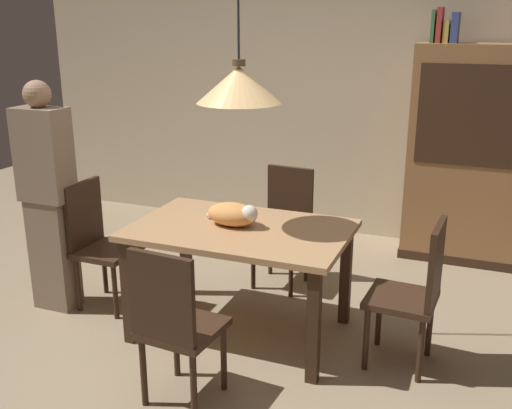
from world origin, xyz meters
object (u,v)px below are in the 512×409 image
Objects in this scene: dining_table at (240,242)px; pendant_lamp at (239,84)px; hutch_bookcase at (475,160)px; book_green_slim at (434,26)px; chair_far_back at (285,221)px; cat_sleeping at (234,214)px; book_blue_wide at (455,28)px; chair_left_side at (97,239)px; chair_near_front at (174,321)px; book_yellow_short at (447,31)px; chair_right_side at (416,289)px; book_red_tall at (440,25)px; person_standing at (48,198)px.

pendant_lamp reaches higher than dining_table.
book_green_slim reaches higher than hutch_bookcase.
chair_far_back is at bearing 89.60° from dining_table.
book_blue_wide is (1.13, 1.92, 1.14)m from cat_sleeping.
chair_left_side is (-1.13, -0.88, 0.00)m from chair_far_back.
dining_table is at bearing -119.14° from book_blue_wide.
book_yellow_short reaches higher than chair_near_front.
chair_left_side is at bearing 179.87° from chair_right_side.
chair_near_front is at bearing -111.11° from book_blue_wide.
pendant_lamp is (0.00, 0.00, 1.01)m from dining_table.
book_yellow_short is at bearing 180.00° from book_blue_wide.
chair_far_back is 1.45m from pendant_lamp.
book_red_tall is at bearing 62.20° from cat_sleeping.
chair_far_back is at bearing -135.37° from book_blue_wide.
chair_far_back is 0.50× the size of hutch_bookcase.
chair_far_back is at bearing -141.67° from hutch_bookcase.
chair_left_side is 0.50× the size of hutch_bookcase.
hutch_bookcase is at bearing -0.22° from book_red_tall.
hutch_bookcase reaches higher than person_standing.
book_yellow_short is at bearing 0.00° from book_red_tall.
book_green_slim is 0.11m from book_yellow_short.
chair_right_side is 1.00× the size of chair_far_back.
dining_table is 2.58m from book_blue_wide.
dining_table is at bearing 89.59° from chair_near_front.
book_red_tall is 0.08m from book_yellow_short.
person_standing is (-2.42, -2.08, -1.11)m from book_yellow_short.
cat_sleeping is (-0.05, 0.02, 0.18)m from dining_table.
cat_sleeping is at bearing -93.93° from chair_far_back.
book_yellow_short is (1.07, 1.92, 1.11)m from cat_sleeping.
book_green_slim is at bearing 43.56° from chair_left_side.
book_green_slim reaches higher than chair_far_back.
chair_far_back is 1.00× the size of chair_left_side.
chair_near_front is at bearing -108.92° from book_red_tall.
book_blue_wide is (0.17, 0.00, -0.01)m from book_green_slim.
dining_table is at bearing 5.83° from person_standing.
book_yellow_short is (0.11, 0.00, -0.04)m from book_green_slim.
pendant_lamp reaches higher than chair_far_back.
chair_right_side is at bearing 37.60° from chair_near_front.
chair_far_back is at bearing -130.43° from book_green_slim.
book_green_slim is 3.32m from person_standing.
book_yellow_short is (1.02, 2.82, 1.43)m from chair_near_front.
chair_left_side is 4.65× the size of book_yellow_short.
chair_right_side is 3.32× the size of book_red_tall.
chair_far_back is at bearing 86.07° from cat_sleeping.
chair_right_side is 2.43m from book_blue_wide.
chair_near_front is 1.00× the size of chair_left_side.
dining_table is at bearing -131.19° from pendant_lamp.
cat_sleeping is 2.44m from book_green_slim.
hutch_bookcase is 3.45m from person_standing.
person_standing is (-1.36, -0.16, 0.01)m from cat_sleeping.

